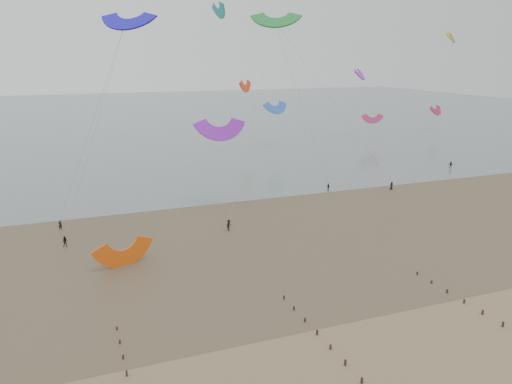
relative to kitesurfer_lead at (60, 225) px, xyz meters
The scene contains 6 objects.
ground 49.31m from the kitesurfer_lead, 67.18° to the right, with size 500.00×500.00×0.00m, color brown.
sea_and_shore 18.68m from the kitesurfer_lead, 36.30° to the right, with size 500.00×665.00×0.03m.
kitesurfer_lead is the anchor object (origin of this frame).
kitesurfers 43.06m from the kitesurfer_lead, ahead, with size 147.61×24.77×1.84m.
grounded_kite 19.26m from the kitesurfer_lead, 66.37° to the right, with size 6.89×3.61×5.25m, color #DB4F0D, non-canonical shape.
kites_airborne 46.98m from the kitesurfer_lead, 70.87° to the left, with size 235.92×106.81×34.48m.
Camera 1 is at (-16.81, -33.85, 26.06)m, focal length 35.00 mm.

